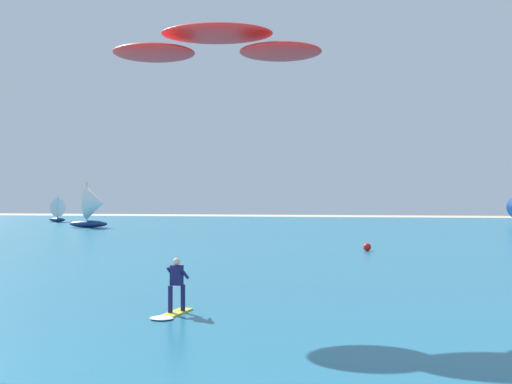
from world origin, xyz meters
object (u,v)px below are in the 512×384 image
object	(u,v)px
kitesurfer	(174,294)
sailboat_heeled_over	(55,210)
sailboat_mid_left	(94,207)
marker_buoy	(367,247)
kite	(217,45)

from	to	relation	value
kitesurfer	sailboat_heeled_over	distance (m)	68.37
sailboat_mid_left	sailboat_heeled_over	bearing A→B (deg)	130.68
sailboat_mid_left	marker_buoy	size ratio (longest dim) A/B	9.89
marker_buoy	sailboat_mid_left	bearing A→B (deg)	140.25
kite	kitesurfer	bearing A→B (deg)	-105.09
kite	sailboat_mid_left	world-z (taller)	kite
kitesurfer	sailboat_heeled_over	world-z (taller)	sailboat_heeled_over
kitesurfer	marker_buoy	world-z (taller)	kitesurfer
sailboat_heeled_over	marker_buoy	distance (m)	55.18
kitesurfer	marker_buoy	xyz separation A→B (m)	(6.37, 21.78, -0.35)
kitesurfer	sailboat_heeled_over	bearing A→B (deg)	119.95
sailboat_mid_left	kitesurfer	bearing A→B (deg)	-63.68
kite	sailboat_mid_left	size ratio (longest dim) A/B	1.47
kite	sailboat_mid_left	bearing A→B (deg)	118.47
kitesurfer	marker_buoy	size ratio (longest dim) A/B	3.98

